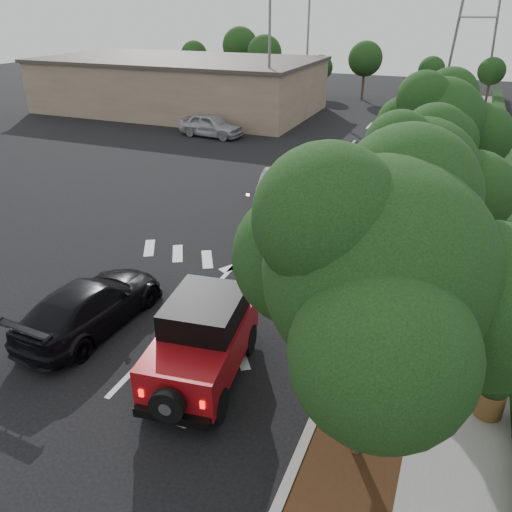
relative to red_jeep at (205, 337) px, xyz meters
The scene contains 18 objects.
ground 2.08m from the red_jeep, 160.05° to the right, with size 120.00×120.00×0.00m, color black.
curb 11.79m from the red_jeep, 75.67° to the left, with size 0.20×70.00×0.15m, color #9E9B93.
planting_strip 12.08m from the red_jeep, 71.05° to the left, with size 1.80×70.00×0.12m, color black.
sidewalk 12.82m from the red_jeep, 62.97° to the left, with size 2.00×70.00×0.12m, color gray.
commercial_building 34.31m from the red_jeep, 121.05° to the left, with size 22.00×12.00×4.00m, color #826C5A.
transmission_tower 47.59m from the red_jeep, 84.80° to the left, with size 7.00×4.00×28.00m, color slate, non-canonical shape.
street_tree_near 4.20m from the red_jeep, 15.90° to the right, with size 3.80×3.80×5.92m, color black, non-canonical shape.
street_tree_mid 7.14m from the red_jeep, 56.41° to the left, with size 3.20×3.20×5.32m, color black, non-canonical shape.
street_tree_far 13.03m from the red_jeep, 72.48° to the left, with size 3.40×3.40×5.62m, color black, non-canonical shape.
light_pole_a 26.70m from the red_jeep, 107.88° to the left, with size 2.00×0.22×9.00m, color slate, non-canonical shape.
light_pole_b 38.51m from the red_jeep, 103.81° to the left, with size 2.00×0.22×9.00m, color slate, non-canonical shape.
red_jeep is the anchor object (origin of this frame).
silver_suv_ahead 7.68m from the red_jeep, 87.64° to the left, with size 2.28×4.95×1.38m, color #A6A8AE.
black_suv_oncoming 3.89m from the red_jeep, behind, with size 1.92×4.72×1.37m, color black.
silver_sedan_oncoming 12.93m from the red_jeep, 102.01° to the left, with size 1.40×4.01×1.32m, color #9C9FA3.
parked_suv 24.52m from the red_jeep, 116.73° to the left, with size 1.79×4.45×1.52m, color #ADAFB5.
speed_hump_sign 3.21m from the red_jeep, ahead, with size 1.23×0.11×2.62m.
terracotta_planter 6.41m from the red_jeep, ahead, with size 0.76×0.76×1.33m.
Camera 1 is at (6.49, -7.84, 8.06)m, focal length 35.00 mm.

